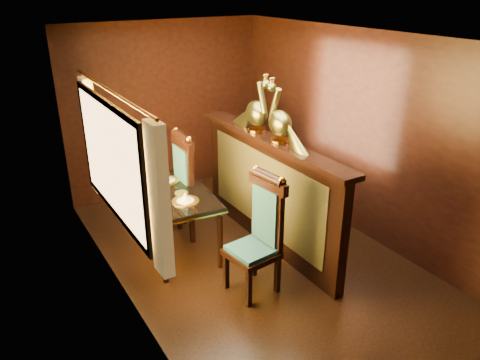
{
  "coord_description": "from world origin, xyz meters",
  "views": [
    {
      "loc": [
        -2.58,
        -3.81,
        3.01
      ],
      "look_at": [
        -0.15,
        0.17,
        1.0
      ],
      "focal_mm": 35.0,
      "sensor_mm": 36.0,
      "label": 1
    }
  ],
  "objects_px": {
    "peacock_left": "(280,112)",
    "peacock_right": "(257,102)",
    "chair_right": "(178,185)",
    "dining_table": "(173,197)",
    "chair_left": "(261,230)"
  },
  "relations": [
    {
      "from": "peacock_left",
      "to": "peacock_right",
      "type": "bearing_deg",
      "value": 90.0
    },
    {
      "from": "dining_table",
      "to": "peacock_right",
      "type": "distance_m",
      "value": 1.46
    },
    {
      "from": "peacock_left",
      "to": "peacock_right",
      "type": "xyz_separation_m",
      "value": [
        0.0,
        0.45,
        0.01
      ]
    },
    {
      "from": "dining_table",
      "to": "chair_left",
      "type": "bearing_deg",
      "value": -62.46
    },
    {
      "from": "dining_table",
      "to": "peacock_right",
      "type": "bearing_deg",
      "value": -3.93
    },
    {
      "from": "chair_right",
      "to": "peacock_right",
      "type": "height_order",
      "value": "peacock_right"
    },
    {
      "from": "chair_right",
      "to": "peacock_left",
      "type": "xyz_separation_m",
      "value": [
        0.85,
        -0.87,
        0.98
      ]
    },
    {
      "from": "dining_table",
      "to": "peacock_left",
      "type": "height_order",
      "value": "peacock_left"
    },
    {
      "from": "dining_table",
      "to": "chair_right",
      "type": "distance_m",
      "value": 0.31
    },
    {
      "from": "chair_left",
      "to": "peacock_right",
      "type": "distance_m",
      "value": 1.52
    },
    {
      "from": "dining_table",
      "to": "chair_left",
      "type": "relative_size",
      "value": 1.05
    },
    {
      "from": "chair_left",
      "to": "chair_right",
      "type": "distance_m",
      "value": 1.41
    },
    {
      "from": "chair_right",
      "to": "peacock_right",
      "type": "relative_size",
      "value": 1.97
    },
    {
      "from": "peacock_right",
      "to": "chair_left",
      "type": "bearing_deg",
      "value": -120.36
    },
    {
      "from": "peacock_left",
      "to": "peacock_right",
      "type": "distance_m",
      "value": 0.45
    }
  ]
}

